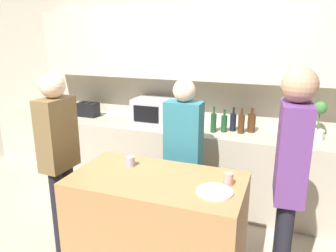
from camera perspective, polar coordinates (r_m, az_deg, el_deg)
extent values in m
cube|color=beige|center=(4.02, 4.61, 7.15)|extent=(6.40, 0.08, 2.70)
cube|color=beige|center=(3.78, 3.92, 13.85)|extent=(3.74, 0.32, 0.75)
cube|color=#B7AD99|center=(3.94, 2.91, -6.59)|extent=(3.60, 0.62, 0.91)
cube|color=#B27F4C|center=(2.78, -1.89, -17.27)|extent=(1.35, 0.74, 0.88)
cube|color=#B7BABC|center=(3.93, -2.04, 2.65)|extent=(0.52, 0.38, 0.30)
cube|color=black|center=(3.78, -3.87, 2.06)|extent=(0.31, 0.01, 0.19)
cube|color=black|center=(4.39, -13.71, 2.83)|extent=(0.26, 0.16, 0.18)
cube|color=black|center=(4.40, -14.33, 4.04)|extent=(0.02, 0.11, 0.01)
cube|color=black|center=(4.35, -13.24, 3.96)|extent=(0.02, 0.11, 0.01)
cylinder|color=silver|center=(3.69, 24.51, -1.35)|extent=(0.14, 0.14, 0.10)
cylinder|color=#38662D|center=(3.65, 24.76, 0.75)|extent=(0.01, 0.01, 0.18)
sphere|color=#3D7A38|center=(3.62, 25.02, 2.89)|extent=(0.13, 0.13, 0.13)
cylinder|color=#194723|center=(3.61, 7.92, 0.51)|extent=(0.06, 0.06, 0.21)
cylinder|color=#194723|center=(3.57, 8.01, 2.73)|extent=(0.02, 0.02, 0.08)
cylinder|color=#194723|center=(3.64, 9.73, 0.37)|extent=(0.07, 0.07, 0.18)
cylinder|color=#194723|center=(3.61, 9.83, 2.30)|extent=(0.02, 0.02, 0.07)
cylinder|color=black|center=(3.70, 11.24, 0.62)|extent=(0.07, 0.07, 0.19)
cylinder|color=black|center=(3.66, 11.36, 2.64)|extent=(0.02, 0.02, 0.08)
cylinder|color=#472814|center=(3.63, 12.63, 0.31)|extent=(0.07, 0.07, 0.20)
cylinder|color=#472814|center=(3.59, 12.77, 2.46)|extent=(0.02, 0.02, 0.08)
cylinder|color=#472814|center=(3.70, 14.33, 0.48)|extent=(0.09, 0.09, 0.20)
cylinder|color=#472814|center=(3.67, 14.48, 2.56)|extent=(0.03, 0.03, 0.08)
cylinder|color=white|center=(2.36, 8.12, -11.24)|extent=(0.26, 0.26, 0.01)
cylinder|color=#AFA3BB|center=(2.78, -6.61, -6.12)|extent=(0.08, 0.08, 0.08)
cylinder|color=tan|center=(2.48, 10.47, -9.05)|extent=(0.07, 0.07, 0.09)
cylinder|color=black|center=(3.32, -16.70, -12.84)|extent=(0.11, 0.11, 0.80)
cylinder|color=black|center=(3.22, -18.57, -13.99)|extent=(0.11, 0.11, 0.80)
cube|color=olive|center=(2.99, -18.76, -1.33)|extent=(0.21, 0.35, 0.63)
sphere|color=beige|center=(2.90, -19.51, 6.71)|extent=(0.22, 0.22, 0.22)
cylinder|color=black|center=(2.77, 19.05, -18.73)|extent=(0.11, 0.11, 0.85)
cube|color=#6A3A82|center=(2.35, 20.82, -4.27)|extent=(0.22, 0.35, 0.68)
sphere|color=tan|center=(2.25, 21.96, 6.67)|extent=(0.23, 0.23, 0.23)
cylinder|color=black|center=(3.29, 3.91, -12.84)|extent=(0.11, 0.11, 0.76)
cylinder|color=black|center=(3.34, 1.24, -12.37)|extent=(0.11, 0.11, 0.76)
cube|color=teal|center=(3.05, 2.72, -1.30)|extent=(0.34, 0.20, 0.60)
sphere|color=beige|center=(2.95, 2.83, 6.20)|extent=(0.21, 0.21, 0.21)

